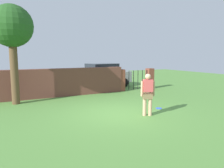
{
  "coord_description": "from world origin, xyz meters",
  "views": [
    {
      "loc": [
        -4.12,
        -7.29,
        2.32
      ],
      "look_at": [
        0.42,
        1.38,
        1.0
      ],
      "focal_mm": 34.5,
      "sensor_mm": 36.0,
      "label": 1
    }
  ],
  "objects_px": {
    "frisbee_blue": "(159,108)",
    "car": "(102,75)",
    "tree": "(12,28)",
    "person": "(148,93)"
  },
  "relations": [
    {
      "from": "car",
      "to": "frisbee_blue",
      "type": "height_order",
      "value": "car"
    },
    {
      "from": "tree",
      "to": "person",
      "type": "xyz_separation_m",
      "value": [
        4.34,
        -4.54,
        -2.64
      ]
    },
    {
      "from": "car",
      "to": "frisbee_blue",
      "type": "bearing_deg",
      "value": -101.29
    },
    {
      "from": "tree",
      "to": "person",
      "type": "bearing_deg",
      "value": -46.27
    },
    {
      "from": "tree",
      "to": "car",
      "type": "distance_m",
      "value": 7.09
    },
    {
      "from": "tree",
      "to": "frisbee_blue",
      "type": "bearing_deg",
      "value": -35.41
    },
    {
      "from": "frisbee_blue",
      "to": "person",
      "type": "bearing_deg",
      "value": -149.62
    },
    {
      "from": "person",
      "to": "frisbee_blue",
      "type": "relative_size",
      "value": 6.0
    },
    {
      "from": "tree",
      "to": "frisbee_blue",
      "type": "xyz_separation_m",
      "value": [
        5.46,
        -3.88,
        -3.52
      ]
    },
    {
      "from": "frisbee_blue",
      "to": "car",
      "type": "bearing_deg",
      "value": 86.36
    }
  ]
}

